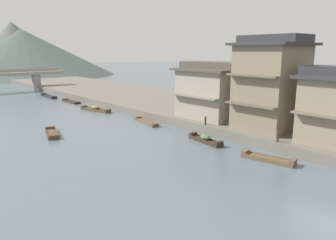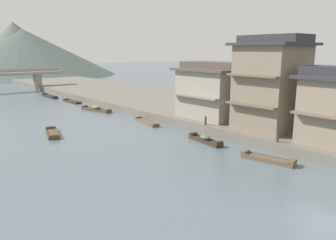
{
  "view_description": "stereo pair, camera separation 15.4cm",
  "coord_description": "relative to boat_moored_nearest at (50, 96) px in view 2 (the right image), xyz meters",
  "views": [
    {
      "loc": [
        -15.27,
        -5.66,
        8.25
      ],
      "look_at": [
        3.35,
        16.19,
        2.05
      ],
      "focal_mm": 34.26,
      "sensor_mm": 36.0,
      "label": 1
    },
    {
      "loc": [
        -15.15,
        -5.76,
        8.25
      ],
      "look_at": [
        3.35,
        16.19,
        2.05
      ],
      "focal_mm": 34.26,
      "sensor_mm": 36.0,
      "label": 2
    }
  ],
  "objects": [
    {
      "name": "house_waterfront_second",
      "position": [
        5.98,
        -41.48,
        5.1
      ],
      "size": [
        6.81,
        6.0,
        8.74
      ],
      "color": "#7F705B",
      "rests_on": "riverbank_right"
    },
    {
      "name": "boat_upstream_distant",
      "position": [
        0.72,
        -28.75,
        -0.02
      ],
      "size": [
        1.7,
        4.89,
        0.39
      ],
      "color": "brown",
      "rests_on": "ground"
    },
    {
      "name": "hill_far_centre",
      "position": [
        13.85,
        59.67,
        7.61
      ],
      "size": [
        61.19,
        61.19,
        15.52
      ],
      "primitive_type": "cone",
      "color": "#4C5B56",
      "rests_on": "ground"
    },
    {
      "name": "hill_far_east",
      "position": [
        11.92,
        63.24,
        8.87
      ],
      "size": [
        44.42,
        44.42,
        18.05
      ],
      "primitive_type": "cone",
      "color": "slate",
      "rests_on": "ground"
    },
    {
      "name": "boat_moored_third",
      "position": [
        0.61,
        -8.25,
        -0.04
      ],
      "size": [
        1.16,
        5.06,
        0.34
      ],
      "color": "#33281E",
      "rests_on": "ground"
    },
    {
      "name": "house_waterfront_tall",
      "position": [
        5.72,
        -34.32,
        3.78
      ],
      "size": [
        6.29,
        7.5,
        6.14
      ],
      "color": "gray",
      "rests_on": "riverbank_right"
    },
    {
      "name": "boat_moored_second",
      "position": [
        -0.06,
        -45.4,
        0.02
      ],
      "size": [
        1.78,
        4.17,
        0.5
      ],
      "color": "brown",
      "rests_on": "ground"
    },
    {
      "name": "boat_midriver_upstream",
      "position": [
        -0.04,
        -17.84,
        0.1
      ],
      "size": [
        2.08,
        5.56,
        0.76
      ],
      "color": "brown",
      "rests_on": "ground"
    },
    {
      "name": "riverbank_right",
      "position": [
        10.97,
        -22.49,
        0.32
      ],
      "size": [
        18.0,
        110.0,
        0.94
      ],
      "primitive_type": "cube",
      "color": "#6B665B",
      "rests_on": "ground"
    },
    {
      "name": "mooring_post_dock_near",
      "position": [
        2.32,
        -44.69,
        1.19
      ],
      "size": [
        0.2,
        0.2,
        0.8
      ],
      "primitive_type": "cylinder",
      "color": "#473828",
      "rests_on": "riverbank_right"
    },
    {
      "name": "boat_moored_nearest",
      "position": [
        0.0,
        0.0,
        0.0
      ],
      "size": [
        1.09,
        5.82,
        0.47
      ],
      "color": "#232326",
      "rests_on": "ground"
    },
    {
      "name": "boat_midriver_drifting",
      "position": [
        0.07,
        -38.75,
        0.1
      ],
      "size": [
        1.35,
        4.11,
        0.7
      ],
      "color": "#33281E",
      "rests_on": "ground"
    },
    {
      "name": "mooring_post_dock_mid",
      "position": [
        2.32,
        -36.63,
        1.23
      ],
      "size": [
        0.2,
        0.2,
        0.88
      ],
      "primitive_type": "cylinder",
      "color": "#473828",
      "rests_on": "riverbank_right"
    },
    {
      "name": "boat_moored_far",
      "position": [
        -9.67,
        -26.96,
        0.0
      ],
      "size": [
        2.12,
        4.24,
        0.46
      ],
      "color": "brown",
      "rests_on": "ground"
    },
    {
      "name": "ground_plane",
      "position": [
        -5.7,
        -52.49,
        -0.15
      ],
      "size": [
        400.0,
        400.0,
        0.0
      ],
      "primitive_type": "plane",
      "color": "slate"
    }
  ]
}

